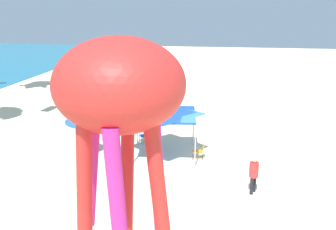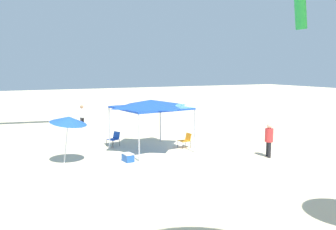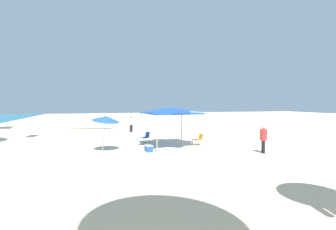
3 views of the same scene
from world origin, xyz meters
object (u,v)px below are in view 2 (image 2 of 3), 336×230
(beach_umbrella, at_px, (69,120))
(folding_chair_near_cooler, at_px, (186,139))
(cooler_box, at_px, (128,157))
(folding_chair_left_of_tent, at_px, (114,138))
(canopy_tent, at_px, (151,104))
(person_near_umbrella, at_px, (269,137))
(person_by_tent, at_px, (82,114))

(beach_umbrella, bearing_deg, folding_chair_near_cooler, -85.04)
(cooler_box, bearing_deg, folding_chair_left_of_tent, -7.53)
(folding_chair_near_cooler, height_order, cooler_box, folding_chair_near_cooler)
(canopy_tent, bearing_deg, person_near_umbrella, -130.14)
(folding_chair_left_of_tent, bearing_deg, cooler_box, -33.08)
(folding_chair_near_cooler, xyz_separation_m, cooler_box, (-1.41, 3.99, -0.27))
(folding_chair_left_of_tent, height_order, cooler_box, folding_chair_left_of_tent)
(canopy_tent, height_order, folding_chair_left_of_tent, canopy_tent)
(folding_chair_left_of_tent, relative_size, person_by_tent, 0.48)
(canopy_tent, relative_size, folding_chair_near_cooler, 4.79)
(folding_chair_left_of_tent, xyz_separation_m, folding_chair_near_cooler, (-2.23, -3.51, 0.00))
(folding_chair_left_of_tent, xyz_separation_m, cooler_box, (-3.64, 0.48, -0.27))
(folding_chair_left_of_tent, distance_m, folding_chair_near_cooler, 4.16)
(folding_chair_left_of_tent, bearing_deg, folding_chair_near_cooler, 32.03)
(cooler_box, relative_size, person_by_tent, 0.39)
(person_by_tent, height_order, person_near_umbrella, person_near_umbrella)
(person_by_tent, xyz_separation_m, person_near_umbrella, (-13.29, -6.46, 0.01))
(canopy_tent, xyz_separation_m, person_by_tent, (9.27, 1.70, -1.54))
(folding_chair_near_cooler, bearing_deg, person_near_umbrella, 30.74)
(folding_chair_left_of_tent, xyz_separation_m, person_by_tent, (7.31, 0.23, 0.53))
(folding_chair_near_cooler, relative_size, cooler_box, 1.24)
(person_near_umbrella, bearing_deg, canopy_tent, 74.23)
(person_near_umbrella, bearing_deg, cooler_box, 95.15)
(canopy_tent, distance_m, folding_chair_near_cooler, 2.92)
(canopy_tent, xyz_separation_m, folding_chair_near_cooler, (-0.27, -2.04, -2.07))
(canopy_tent, relative_size, cooler_box, 5.93)
(folding_chair_left_of_tent, height_order, person_by_tent, person_by_tent)
(beach_umbrella, height_order, cooler_box, beach_umbrella)
(beach_umbrella, distance_m, person_near_umbrella, 9.89)
(cooler_box, xyz_separation_m, person_by_tent, (10.95, -0.25, 0.80))
(folding_chair_near_cooler, height_order, person_near_umbrella, person_near_umbrella)
(folding_chair_left_of_tent, height_order, person_near_umbrella, person_near_umbrella)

